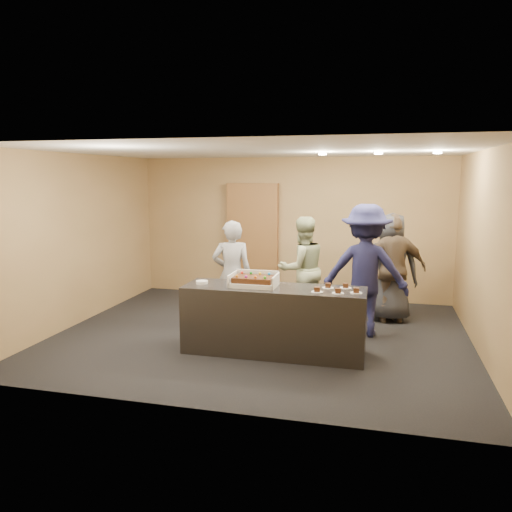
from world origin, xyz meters
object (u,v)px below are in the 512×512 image
at_px(sheet_cake, 254,279).
at_px(person_server_grey, 232,274).
at_px(storage_cabinet, 253,240).
at_px(person_sage_man, 302,269).
at_px(cake_box, 254,283).
at_px(person_navy_man, 365,270).
at_px(serving_counter, 274,320).
at_px(person_dark_suit, 391,267).
at_px(person_brown_extra, 394,269).
at_px(plate_stack, 202,282).

xyz_separation_m(sheet_cake, person_server_grey, (-0.60, 0.98, -0.16)).
bearing_deg(sheet_cake, storage_cabinet, 104.80).
relative_size(sheet_cake, person_sage_man, 0.31).
xyz_separation_m(cake_box, person_navy_man, (1.41, 1.08, 0.03)).
height_order(serving_counter, person_dark_suit, person_dark_suit).
height_order(sheet_cake, person_dark_suit, person_dark_suit).
bearing_deg(storage_cabinet, person_server_grey, -84.13).
height_order(storage_cabinet, person_dark_suit, storage_cabinet).
bearing_deg(cake_box, serving_counter, -4.72).
relative_size(storage_cabinet, cake_box, 3.60).
bearing_deg(person_sage_man, person_brown_extra, 156.13).
xyz_separation_m(storage_cabinet, person_navy_man, (2.23, -2.01, -0.13)).
xyz_separation_m(cake_box, plate_stack, (-0.72, -0.05, -0.02)).
bearing_deg(plate_stack, person_brown_extra, 36.79).
bearing_deg(person_dark_suit, serving_counter, 53.08).
bearing_deg(person_server_grey, storage_cabinet, -101.87).
height_order(sheet_cake, person_brown_extra, person_brown_extra).
relative_size(serving_counter, plate_stack, 14.91).
distance_m(cake_box, person_brown_extra, 2.62).
relative_size(storage_cabinet, person_navy_man, 1.13).
distance_m(person_sage_man, person_navy_man, 1.15).
bearing_deg(storage_cabinet, serving_counter, -70.59).
relative_size(storage_cabinet, person_brown_extra, 1.26).
relative_size(person_navy_man, person_dark_suit, 1.10).
distance_m(plate_stack, person_navy_man, 2.41).
bearing_deg(person_navy_man, person_sage_man, -26.61).
bearing_deg(plate_stack, person_server_grey, 83.40).
height_order(plate_stack, person_sage_man, person_sage_man).
bearing_deg(person_sage_man, person_navy_man, 118.75).
relative_size(storage_cabinet, sheet_cake, 4.24).
bearing_deg(person_server_grey, plate_stack, 65.66).
height_order(plate_stack, person_navy_man, person_navy_man).
bearing_deg(sheet_cake, person_dark_suit, 47.70).
distance_m(sheet_cake, person_brown_extra, 2.63).
bearing_deg(storage_cabinet, person_navy_man, -41.93).
height_order(storage_cabinet, person_sage_man, storage_cabinet).
xyz_separation_m(plate_stack, person_navy_man, (2.13, 1.13, 0.05)).
distance_m(person_server_grey, person_sage_man, 1.19).
xyz_separation_m(plate_stack, person_dark_suit, (2.51, 2.00, -0.04)).
distance_m(sheet_cake, person_server_grey, 1.16).
bearing_deg(person_navy_man, plate_stack, 28.81).
relative_size(cake_box, person_sage_man, 0.36).
bearing_deg(cake_box, person_navy_man, 37.43).
bearing_deg(cake_box, person_brown_extra, 45.41).
xyz_separation_m(sheet_cake, person_dark_suit, (1.79, 1.97, -0.11)).
relative_size(person_navy_man, person_brown_extra, 1.11).
distance_m(storage_cabinet, person_navy_man, 3.01).
bearing_deg(cake_box, person_server_grey, 122.13).
distance_m(serving_counter, plate_stack, 1.10).
distance_m(storage_cabinet, person_sage_man, 1.93).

